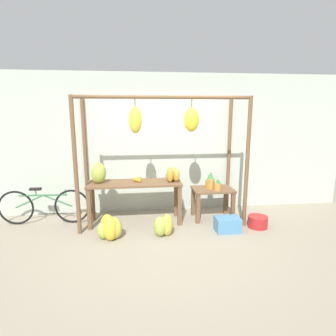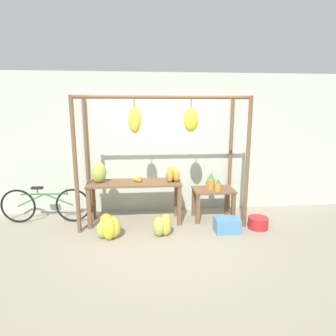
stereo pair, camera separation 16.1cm
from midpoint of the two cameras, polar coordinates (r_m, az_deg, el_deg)
ground_plane at (r=4.66m, az=0.65°, el=-14.73°), size 20.00×20.00×0.00m
shop_wall_back at (r=5.76m, az=-0.86°, el=4.94°), size 8.00×0.08×2.80m
stall_awning at (r=4.92m, az=0.11°, el=6.12°), size 3.00×1.11×2.31m
display_table_main at (r=5.23m, az=-5.89°, el=-4.17°), size 1.71×0.56×0.78m
display_table_side at (r=5.48m, az=9.99°, el=-5.63°), size 0.77×0.52×0.60m
banana_pile_on_table at (r=5.22m, az=-13.08°, el=-1.04°), size 0.34×0.31×0.38m
orange_pile at (r=5.23m, az=-5.26°, el=-2.27°), size 0.16×0.22×0.09m
pineapple_cluster at (r=5.42m, az=9.77°, el=-2.95°), size 0.26×0.41×0.32m
banana_pile_ground_left at (r=4.80m, az=-11.01°, el=-11.72°), size 0.50×0.48×0.40m
banana_pile_ground_right at (r=4.79m, az=-0.22°, el=-11.64°), size 0.40×0.31×0.38m
fruit_crate_white at (r=5.07m, az=12.79°, el=-11.26°), size 0.42×0.30×0.25m
blue_bucket at (r=5.37m, az=18.65°, el=-10.51°), size 0.35×0.35×0.20m
parked_bicycle at (r=5.73m, az=-22.88°, el=-6.91°), size 1.65×0.10×0.69m
papaya_pile at (r=5.17m, az=1.80°, el=-1.40°), size 0.30×0.33×0.29m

